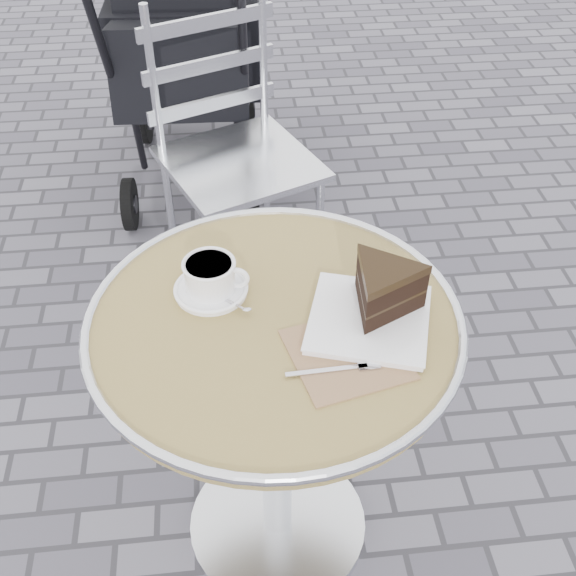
{
  "coord_description": "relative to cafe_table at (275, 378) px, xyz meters",
  "views": [
    {
      "loc": [
        -0.08,
        -0.97,
        1.67
      ],
      "look_at": [
        0.03,
        0.03,
        0.78
      ],
      "focal_mm": 45.0,
      "sensor_mm": 36.0,
      "label": 1
    }
  ],
  "objects": [
    {
      "name": "cake_plate_set",
      "position": [
        0.19,
        -0.02,
        0.22
      ],
      "size": [
        0.32,
        0.32,
        0.12
      ],
      "rotation": [
        0.0,
        0.0,
        -0.3
      ],
      "color": "#8F684E",
      "rests_on": "cafe_table"
    },
    {
      "name": "bistro_chair",
      "position": [
        -0.06,
        1.04,
        0.02
      ],
      "size": [
        0.56,
        0.56,
        0.95
      ],
      "rotation": [
        0.0,
        0.0,
        0.4
      ],
      "color": "silver",
      "rests_on": "ground"
    },
    {
      "name": "ground",
      "position": [
        0.0,
        0.0,
        -0.57
      ],
      "size": [
        80.0,
        80.0,
        0.0
      ],
      "primitive_type": "plane",
      "color": "slate",
      "rests_on": "ground"
    },
    {
      "name": "cappuccino_set",
      "position": [
        -0.11,
        0.09,
        0.2
      ],
      "size": [
        0.15,
        0.15,
        0.07
      ],
      "rotation": [
        0.0,
        0.0,
        -0.21
      ],
      "color": "white",
      "rests_on": "cafe_table"
    },
    {
      "name": "baby_stroller",
      "position": [
        -0.18,
        1.73,
        -0.05
      ],
      "size": [
        0.56,
        1.13,
        1.15
      ],
      "rotation": [
        0.0,
        0.0,
        -0.05
      ],
      "color": "black",
      "rests_on": "ground"
    },
    {
      "name": "cafe_table",
      "position": [
        0.0,
        0.0,
        0.0
      ],
      "size": [
        0.72,
        0.72,
        0.74
      ],
      "color": "silver",
      "rests_on": "ground"
    }
  ]
}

